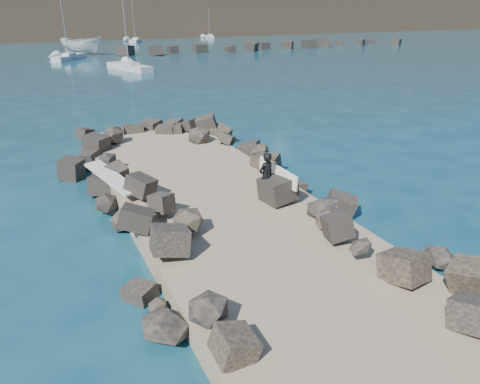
{
  "coord_description": "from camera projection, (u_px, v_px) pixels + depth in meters",
  "views": [
    {
      "loc": [
        -5.15,
        -11.37,
        6.49
      ],
      "look_at": [
        0.0,
        -1.0,
        1.5
      ],
      "focal_mm": 32.0,
      "sensor_mm": 36.0,
      "label": 1
    }
  ],
  "objects": [
    {
      "name": "sailboat_d",
      "position": [
        135.0,
        40.0,
        88.1
      ],
      "size": [
        3.99,
        6.71,
        8.09
      ],
      "color": "silver",
      "rests_on": "ground"
    },
    {
      "name": "ground",
      "position": [
        226.0,
        223.0,
        14.02
      ],
      "size": [
        800.0,
        800.0,
        0.0
      ],
      "primitive_type": "plane",
      "color": "#0F384C",
      "rests_on": "ground"
    },
    {
      "name": "surfboard_resting",
      "position": [
        112.0,
        181.0,
        14.66
      ],
      "size": [
        1.48,
        2.51,
        0.08
      ],
      "primitive_type": "cube",
      "rotation": [
        0.0,
        0.0,
        0.38
      ],
      "color": "beige",
      "rests_on": "riprap_left"
    },
    {
      "name": "boat_imported",
      "position": [
        82.0,
        46.0,
        63.87
      ],
      "size": [
        6.78,
        6.61,
        2.66
      ],
      "primitive_type": "imported",
      "rotation": [
        0.0,
        0.0,
        0.81
      ],
      "color": "silver",
      "rests_on": "ground"
    },
    {
      "name": "jetty",
      "position": [
        255.0,
        243.0,
        12.26
      ],
      "size": [
        6.0,
        26.0,
        0.6
      ],
      "primitive_type": "cube",
      "color": "#8C7759",
      "rests_on": "ground"
    },
    {
      "name": "riprap_right",
      "position": [
        327.0,
        210.0,
        13.77
      ],
      "size": [
        2.6,
        22.0,
        1.0
      ],
      "primitive_type": "cube",
      "color": "black",
      "rests_on": "ground"
    },
    {
      "name": "sailboat_f",
      "position": [
        209.0,
        37.0,
        99.3
      ],
      "size": [
        1.91,
        5.18,
        6.32
      ],
      "color": "silver",
      "rests_on": "ground"
    },
    {
      "name": "sailboat_c",
      "position": [
        129.0,
        67.0,
        48.4
      ],
      "size": [
        3.81,
        7.44,
        8.79
      ],
      "color": "silver",
      "rests_on": "ground"
    },
    {
      "name": "surfer_with_board",
      "position": [
        268.0,
        176.0,
        14.01
      ],
      "size": [
        0.93,
        2.02,
        1.63
      ],
      "color": "black",
      "rests_on": "jetty"
    },
    {
      "name": "breakwater_secondary",
      "position": [
        277.0,
        45.0,
        73.32
      ],
      "size": [
        52.0,
        4.0,
        1.2
      ],
      "primitive_type": "cube",
      "color": "black",
      "rests_on": "ground"
    },
    {
      "name": "sailboat_b",
      "position": [
        69.0,
        57.0,
        57.97
      ],
      "size": [
        5.04,
        6.11,
        7.94
      ],
      "color": "silver",
      "rests_on": "ground"
    },
    {
      "name": "riprap_left",
      "position": [
        151.0,
        252.0,
        11.4
      ],
      "size": [
        2.6,
        22.0,
        1.0
      ],
      "primitive_type": "cube",
      "color": "black",
      "rests_on": "ground"
    }
  ]
}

